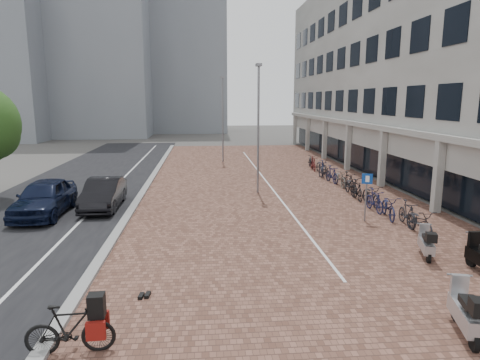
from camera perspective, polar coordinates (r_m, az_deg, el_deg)
name	(u,v)px	position (r m, az deg, el deg)	size (l,w,h in m)	color
ground	(255,249)	(14.89, 2.06, -9.29)	(140.00, 140.00, 0.00)	#474442
plaza_brick	(263,182)	(26.63, 3.15, -0.23)	(14.50, 42.00, 0.04)	brown
street_asphalt	(84,185)	(27.34, -20.32, -0.62)	(8.00, 50.00, 0.03)	black
curb	(149,183)	(26.57, -12.19, -0.36)	(0.35, 42.00, 0.14)	gray
lane_line	(117,184)	(26.88, -16.21, -0.52)	(0.12, 44.00, 0.00)	white
parking_line	(266,181)	(26.66, 3.58, -0.17)	(0.10, 30.00, 0.00)	white
office_building	(410,51)	(33.46, 21.95, 15.79)	(8.40, 40.00, 15.00)	#ACACA6
bg_towers	(110,35)	(64.66, -17.11, 18.25)	(33.00, 23.00, 32.00)	gray
car_navy	(44,198)	(20.76, -24.91, -2.17)	(1.91, 4.75, 1.62)	black
car_dark	(104,194)	(21.10, -17.93, -1.76)	(1.50, 4.30, 1.42)	black
hero_bike	(70,328)	(9.68, -21.98, -18.08)	(1.82, 0.59, 1.27)	black
shoes	(144,297)	(11.71, -12.79, -15.09)	(0.41, 0.34, 0.10)	black
scooter_front	(426,243)	(15.24, 23.86, -7.72)	(0.47, 1.49, 1.02)	#A3A3A8
scooter_back	(467,311)	(10.81, 28.26, -15.25)	(0.54, 1.74, 1.20)	#ADAEB3
parking_sign	(366,191)	(18.47, 16.68, -1.37)	(0.42, 0.18, 2.08)	slate
lamp_near	(258,131)	(23.00, 2.47, 6.67)	(0.12, 0.12, 6.90)	gray
lamp_far	(223,120)	(34.71, -2.35, 8.04)	(0.12, 0.12, 6.86)	slate
bike_row	(346,182)	(24.73, 14.09, -0.21)	(1.28, 18.11, 1.05)	black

